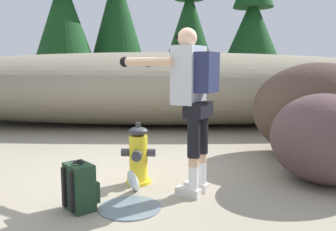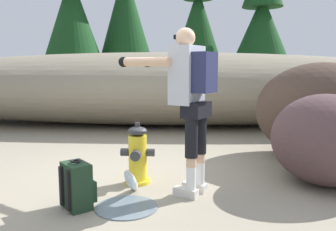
{
  "view_description": "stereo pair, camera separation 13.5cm",
  "coord_description": "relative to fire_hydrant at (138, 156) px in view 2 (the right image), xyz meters",
  "views": [
    {
      "loc": [
        0.59,
        -4.11,
        1.33
      ],
      "look_at": [
        0.46,
        0.12,
        0.75
      ],
      "focal_mm": 37.83,
      "sensor_mm": 36.0,
      "label": 1
    },
    {
      "loc": [
        0.73,
        -4.1,
        1.33
      ],
      "look_at": [
        0.46,
        0.12,
        0.75
      ],
      "focal_mm": 37.83,
      "sensor_mm": 36.0,
      "label": 2
    }
  ],
  "objects": [
    {
      "name": "spare_backpack",
      "position": [
        -0.46,
        -0.76,
        -0.11
      ],
      "size": [
        0.36,
        0.36,
        0.47
      ],
      "rotation": [
        0.0,
        0.0,
        0.72
      ],
      "color": "#1E3823",
      "rests_on": "ground_plane"
    },
    {
      "name": "fire_hydrant",
      "position": [
        0.0,
        0.0,
        0.0
      ],
      "size": [
        0.39,
        0.34,
        0.71
      ],
      "color": "yellow",
      "rests_on": "ground_plane"
    },
    {
      "name": "hydrant_water_jet",
      "position": [
        0.0,
        -0.55,
        -0.22
      ],
      "size": [
        0.6,
        0.91,
        0.48
      ],
      "color": "silver",
      "rests_on": "ground_plane"
    },
    {
      "name": "dirt_embankment",
      "position": [
        -0.13,
        4.33,
        0.51
      ],
      "size": [
        15.42,
        3.2,
        1.67
      ],
      "primitive_type": "ellipsoid",
      "color": "gray",
      "rests_on": "ground_plane"
    },
    {
      "name": "ground_plane",
      "position": [
        -0.13,
        0.19,
        -0.34
      ],
      "size": [
        56.0,
        56.0,
        0.04
      ],
      "primitive_type": "cube",
      "color": "gray"
    },
    {
      "name": "pine_tree_center",
      "position": [
        0.89,
        12.09,
        3.48
      ],
      "size": [
        2.03,
        2.03,
        6.82
      ],
      "color": "#47331E",
      "rests_on": "ground_plane"
    },
    {
      "name": "utility_worker",
      "position": [
        0.57,
        -0.3,
        0.77
      ],
      "size": [
        1.04,
        0.8,
        1.72
      ],
      "rotation": [
        0.0,
        0.0,
        2.66
      ],
      "color": "beige",
      "rests_on": "ground_plane"
    },
    {
      "name": "pine_tree_far_left",
      "position": [
        -3.61,
        8.69,
        3.21
      ],
      "size": [
        2.3,
        2.3,
        6.84
      ],
      "color": "#47331E",
      "rests_on": "ground_plane"
    },
    {
      "name": "boulder_large",
      "position": [
        2.46,
        1.22,
        0.38
      ],
      "size": [
        2.43,
        2.35,
        1.4
      ],
      "primitive_type": "ellipsoid",
      "rotation": [
        0.0,
        0.0,
        2.54
      ],
      "color": "#45342A",
      "rests_on": "ground_plane"
    },
    {
      "name": "pine_tree_right",
      "position": [
        3.64,
        11.97,
        3.11
      ],
      "size": [
        2.69,
        2.69,
        6.51
      ],
      "color": "#47331E",
      "rests_on": "ground_plane"
    },
    {
      "name": "boulder_mid",
      "position": [
        2.14,
        0.12,
        0.19
      ],
      "size": [
        1.53,
        1.59,
        1.03
      ],
      "primitive_type": "ellipsoid",
      "rotation": [
        0.0,
        0.0,
        5.03
      ],
      "color": "#4E393A",
      "rests_on": "ground_plane"
    }
  ]
}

